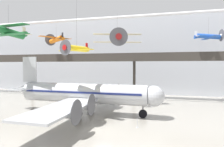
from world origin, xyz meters
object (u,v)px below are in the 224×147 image
(airliner_silver_main, at_px, (83,94))
(suspended_plane_orange_highwing, at_px, (56,39))
(suspended_plane_green_biplane, at_px, (9,32))
(suspended_plane_yellow_lowwing, at_px, (77,49))
(stanchion_barrier, at_px, (137,125))
(suspended_plane_blue_trainer, at_px, (208,36))
(suspended_plane_cream_biplane, at_px, (117,40))

(airliner_silver_main, xyz_separation_m, suspended_plane_orange_highwing, (-13.48, 14.49, 11.29))
(suspended_plane_green_biplane, xyz_separation_m, suspended_plane_yellow_lowwing, (13.40, -1.25, -3.27))
(suspended_plane_yellow_lowwing, xyz_separation_m, suspended_plane_orange_highwing, (-13.97, 17.76, 4.04))
(stanchion_barrier, bearing_deg, suspended_plane_yellow_lowwing, 169.65)
(suspended_plane_green_biplane, relative_size, suspended_plane_orange_highwing, 1.14)
(suspended_plane_blue_trainer, relative_size, suspended_plane_cream_biplane, 0.77)
(airliner_silver_main, distance_m, suspended_plane_blue_trainer, 29.80)
(suspended_plane_blue_trainer, relative_size, stanchion_barrier, 6.79)
(stanchion_barrier, bearing_deg, suspended_plane_blue_trainer, 60.12)
(suspended_plane_green_biplane, height_order, stanchion_barrier, suspended_plane_green_biplane)
(suspended_plane_blue_trainer, bearing_deg, airliner_silver_main, -154.30)
(suspended_plane_yellow_lowwing, xyz_separation_m, stanchion_barrier, (9.41, -1.72, -10.35))
(airliner_silver_main, xyz_separation_m, suspended_plane_blue_trainer, (22.25, 16.51, 10.97))
(suspended_plane_blue_trainer, relative_size, suspended_plane_green_biplane, 0.80)
(airliner_silver_main, xyz_separation_m, suspended_plane_cream_biplane, (3.87, 8.51, 9.93))
(airliner_silver_main, distance_m, suspended_plane_cream_biplane, 13.64)
(suspended_plane_cream_biplane, xyz_separation_m, suspended_plane_yellow_lowwing, (-3.39, -11.77, -2.69))
(suspended_plane_blue_trainer, xyz_separation_m, suspended_plane_yellow_lowwing, (-21.76, -19.78, -3.73))
(airliner_silver_main, xyz_separation_m, stanchion_barrier, (9.90, -4.99, -3.11))
(airliner_silver_main, distance_m, suspended_plane_green_biplane, 16.77)
(stanchion_barrier, bearing_deg, suspended_plane_orange_highwing, 140.21)
(suspended_plane_yellow_lowwing, bearing_deg, suspended_plane_orange_highwing, -123.49)
(suspended_plane_cream_biplane, distance_m, suspended_plane_orange_highwing, 18.41)
(suspended_plane_blue_trainer, bearing_deg, suspended_plane_yellow_lowwing, -148.61)
(airliner_silver_main, xyz_separation_m, suspended_plane_green_biplane, (-12.91, -2.01, 10.52))
(suspended_plane_orange_highwing, bearing_deg, suspended_plane_yellow_lowwing, 159.88)
(airliner_silver_main, bearing_deg, suspended_plane_cream_biplane, 65.86)
(suspended_plane_green_biplane, bearing_deg, suspended_plane_cream_biplane, 130.81)
(suspended_plane_orange_highwing, xyz_separation_m, stanchion_barrier, (23.38, -19.48, -14.40))
(suspended_plane_orange_highwing, bearing_deg, stanchion_barrier, 171.89)
(suspended_plane_blue_trainer, relative_size, suspended_plane_orange_highwing, 0.91)
(suspended_plane_cream_biplane, distance_m, suspended_plane_green_biplane, 19.82)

